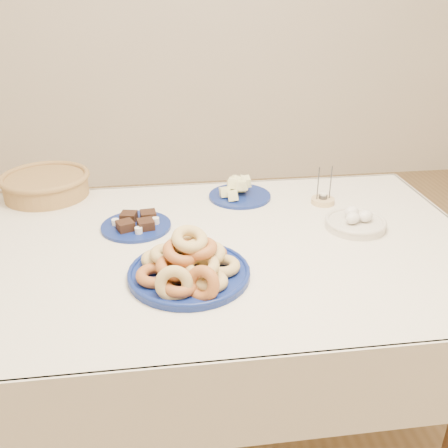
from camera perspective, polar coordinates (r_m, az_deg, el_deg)
The scene contains 8 objects.
ground at distance 2.10m, azimuth -0.19°, elevation -20.70°, with size 5.00×5.00×0.00m, color olive.
dining_table at distance 1.69m, azimuth -0.23°, elevation -5.55°, with size 1.71×1.11×0.75m.
donut_platter at distance 1.44m, azimuth -4.07°, elevation -4.78°, with size 0.44×0.44×0.16m.
melon_plate at distance 1.98m, azimuth 1.69°, elevation 3.84°, with size 0.31×0.31×0.09m.
brownie_plate at distance 1.76m, azimuth -9.97°, elevation -0.03°, with size 0.28×0.28×0.04m.
wicker_basket at distance 2.11m, azimuth -19.69°, elevation 4.32°, with size 0.43×0.43×0.09m.
candle_holder at distance 1.97m, azimuth 11.23°, elevation 2.72°, with size 0.10×0.10×0.15m.
egg_bowl at distance 1.79m, azimuth 14.79°, elevation 0.23°, with size 0.28×0.28×0.07m.
Camera 1 is at (-0.18, -1.42, 1.53)m, focal length 40.00 mm.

